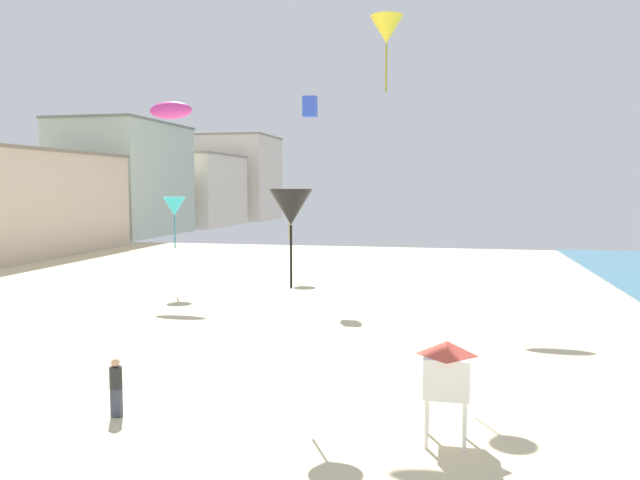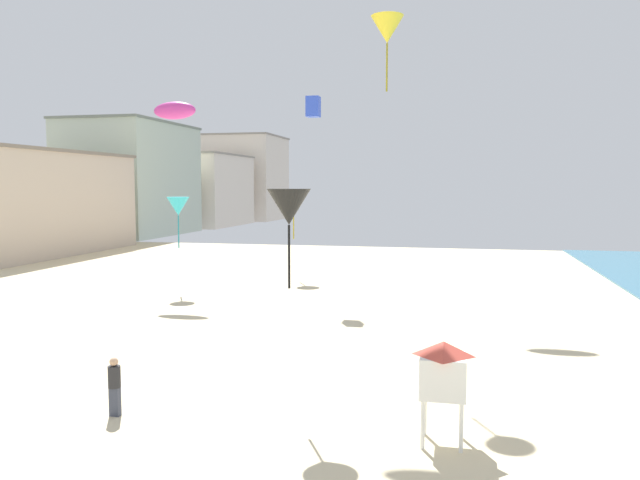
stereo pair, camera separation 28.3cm
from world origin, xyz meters
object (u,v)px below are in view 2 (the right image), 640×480
Objects in this scene: lifeguard_stand at (443,370)px; kite_flyer at (114,383)px; kite_blue_box at (313,107)px; kite_yellow_delta at (294,200)px; kite_black_delta at (289,207)px; kite_magenta_parafoil at (175,111)px; kite_cyan_delta at (178,206)px; kite_yellow_delta_2 at (387,30)px.

kite_flyer is at bearing 176.43° from lifeguard_stand.
kite_yellow_delta is (-2.88, 6.35, -5.37)m from kite_blue_box.
kite_black_delta is at bearing 155.06° from lifeguard_stand.
kite_flyer is at bearing -85.80° from kite_yellow_delta.
kite_cyan_delta is at bearing 18.82° from kite_magenta_parafoil.
kite_yellow_delta_2 reaches higher than kite_black_delta.
kite_magenta_parafoil is 0.97× the size of kite_yellow_delta_2.
kite_yellow_delta_2 is 9.12m from kite_black_delta.
lifeguard_stand is 0.97× the size of kite_magenta_parafoil.
kite_black_delta is at bearing -56.01° from kite_magenta_parafoil.
kite_yellow_delta is at bearing -72.78° from kite_flyer.
kite_magenta_parafoil reaches higher than lifeguard_stand.
kite_yellow_delta is 1.17× the size of kite_black_delta.
kite_blue_box reaches higher than kite_magenta_parafoil.
kite_magenta_parafoil is 5.59m from kite_cyan_delta.
kite_flyer is at bearing -158.82° from kite_black_delta.
kite_magenta_parafoil is (-16.07, 19.04, 8.86)m from lifeguard_stand.
kite_flyer is 0.64× the size of lifeguard_stand.
kite_yellow_delta_2 reaches higher than kite_yellow_delta.
kite_black_delta is at bearing -56.25° from kite_cyan_delta.
kite_yellow_delta_2 is at bearing -64.90° from kite_yellow_delta.
lifeguard_stand is 28.20m from kite_yellow_delta.
kite_black_delta reaches higher than kite_yellow_delta.
kite_flyer is at bearing -92.85° from kite_blue_box.
kite_magenta_parafoil reaches higher than kite_black_delta.
kite_blue_box is at bearing -79.83° from kite_flyer.
kite_blue_box reaches higher than kite_yellow_delta.
kite_yellow_delta reaches higher than kite_cyan_delta.
kite_yellow_delta is at bearing 52.25° from kite_cyan_delta.
kite_yellow_delta is (-1.90, 25.94, 4.46)m from kite_flyer.
kite_magenta_parafoil reaches higher than kite_flyer.
kite_yellow_delta is 25.04m from kite_black_delta.
kite_yellow_delta_2 reaches higher than kite_blue_box.
kite_black_delta is 0.92× the size of kite_cyan_delta.
kite_yellow_delta is at bearing 51.92° from kite_magenta_parafoil.
kite_flyer is 0.59× the size of kite_black_delta.
kite_yellow_delta reaches higher than kite_flyer.
kite_magenta_parafoil is at bearing -128.08° from kite_yellow_delta.
kite_flyer is 20.88m from kite_cyan_delta.
lifeguard_stand is 0.91× the size of kite_black_delta.
kite_black_delta is 20.97m from kite_cyan_delta.
kite_cyan_delta is at bearing 140.87° from kite_yellow_delta_2.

